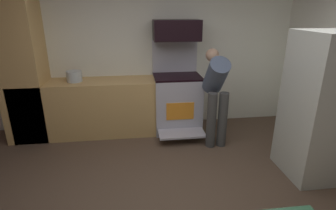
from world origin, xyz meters
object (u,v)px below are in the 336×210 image
at_px(microwave, 177,30).
at_px(person_cook, 216,90).
at_px(oven_range, 177,101).
at_px(refrigerator, 328,107).
at_px(stock_pot, 74,76).

distance_m(microwave, person_cook, 1.15).
bearing_deg(oven_range, refrigerator, -44.09).
height_order(microwave, refrigerator, microwave).
relative_size(refrigerator, person_cook, 1.24).
height_order(microwave, person_cook, microwave).
height_order(oven_range, microwave, microwave).
relative_size(person_cook, stock_pot, 6.01).
distance_m(oven_range, microwave, 1.15).
distance_m(oven_range, person_cook, 0.81).
xyz_separation_m(oven_range, person_cook, (0.49, -0.55, 0.34)).
relative_size(oven_range, person_cook, 1.06).
bearing_deg(stock_pot, microwave, 2.82).
xyz_separation_m(microwave, stock_pot, (-1.63, -0.08, -0.67)).
bearing_deg(microwave, stock_pot, -177.18).
bearing_deg(oven_range, microwave, 90.00).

